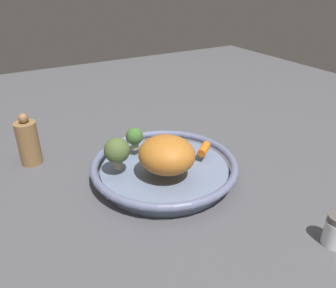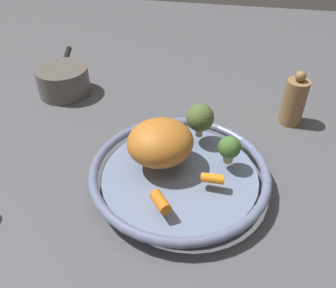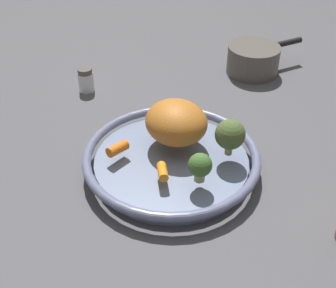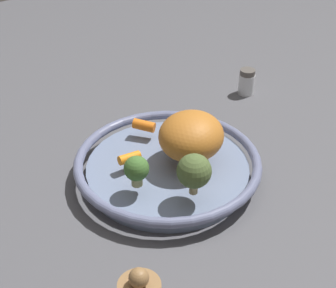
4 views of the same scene
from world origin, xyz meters
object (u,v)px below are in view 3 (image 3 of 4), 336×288
roast_chicken_piece (176,122)px  broccoli_floret_large (200,166)px  serving_bowl (171,160)px  broccoli_floret_edge (230,135)px  salt_shaker (86,80)px  saucepan (254,59)px  baby_carrot_near_rim (162,172)px  baby_carrot_right (118,149)px

roast_chicken_piece → broccoli_floret_large: (-0.02, 0.13, -0.01)m
serving_bowl → broccoli_floret_edge: 0.13m
broccoli_floret_edge → salt_shaker: bearing=-54.5°
serving_bowl → saucepan: bearing=-128.2°
roast_chicken_piece → baby_carrot_near_rim: bearing=66.9°
roast_chicken_piece → broccoli_floret_edge: bearing=144.7°
serving_bowl → broccoli_floret_edge: broccoli_floret_edge is taller
serving_bowl → baby_carrot_near_rim: baby_carrot_near_rim is taller
baby_carrot_right → salt_shaker: size_ratio=0.69×
broccoli_floret_edge → saucepan: 0.44m
serving_bowl → baby_carrot_right: baby_carrot_right is taller
serving_bowl → broccoli_floret_edge: (-0.11, 0.02, 0.07)m
salt_shaker → saucepan: (-0.45, -0.02, 0.01)m
salt_shaker → baby_carrot_right: bearing=99.2°
baby_carrot_near_rim → broccoli_floret_large: (-0.06, 0.02, 0.02)m
baby_carrot_right → saucepan: bearing=-138.0°
serving_bowl → baby_carrot_near_rim: bearing=66.4°
roast_chicken_piece → broccoli_floret_edge: (-0.09, 0.06, 0.00)m
roast_chicken_piece → baby_carrot_right: (0.12, 0.03, -0.03)m
broccoli_floret_large → salt_shaker: broccoli_floret_large is taller
roast_chicken_piece → baby_carrot_near_rim: 0.12m
roast_chicken_piece → broccoli_floret_edge: 0.11m
baby_carrot_right → broccoli_floret_large: (-0.14, 0.10, 0.02)m
broccoli_floret_edge → saucepan: (-0.18, -0.39, -0.05)m
baby_carrot_near_rim → baby_carrot_right: bearing=-47.1°
salt_shaker → roast_chicken_piece: bearing=119.6°
baby_carrot_near_rim → saucepan: size_ratio=0.19×
broccoli_floret_edge → serving_bowl: bearing=-12.4°
broccoli_floret_edge → broccoli_floret_large: (0.07, 0.07, -0.01)m
broccoli_floret_large → salt_shaker: bearing=-66.2°
broccoli_floret_edge → roast_chicken_piece: bearing=-35.3°
baby_carrot_near_rim → broccoli_floret_large: 0.07m
baby_carrot_near_rim → salt_shaker: 0.43m
baby_carrot_right → broccoli_floret_large: bearing=142.9°
baby_carrot_near_rim → broccoli_floret_large: size_ratio=0.73×
serving_bowl → broccoli_floret_edge: bearing=167.6°
salt_shaker → saucepan: saucepan is taller
broccoli_floret_edge → salt_shaker: 0.46m
roast_chicken_piece → saucepan: (-0.28, -0.33, -0.05)m
serving_bowl → roast_chicken_piece: bearing=-112.4°
roast_chicken_piece → broccoli_floret_edge: size_ratio=1.72×
broccoli_floret_edge → salt_shaker: broccoli_floret_edge is taller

